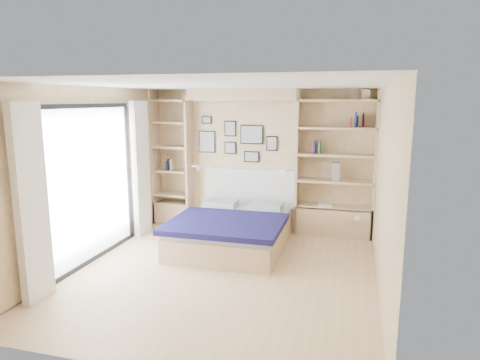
# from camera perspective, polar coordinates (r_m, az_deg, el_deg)

# --- Properties ---
(ground) EXTENTS (4.50, 4.50, 0.00)m
(ground) POSITION_cam_1_polar(r_m,az_deg,el_deg) (5.96, -2.17, -12.21)
(ground) COLOR tan
(ground) RESTS_ON ground
(room_shell) EXTENTS (4.50, 4.50, 4.50)m
(room_shell) POSITION_cam_1_polar(r_m,az_deg,el_deg) (7.17, -1.60, 0.71)
(room_shell) COLOR #DCBB85
(room_shell) RESTS_ON ground
(bed) EXTENTS (1.71, 2.24, 1.07)m
(bed) POSITION_cam_1_polar(r_m,az_deg,el_deg) (6.87, -1.01, -6.63)
(bed) COLOR tan
(bed) RESTS_ON ground
(photo_gallery) EXTENTS (1.48, 0.02, 0.82)m
(photo_gallery) POSITION_cam_1_polar(r_m,az_deg,el_deg) (7.78, -0.60, 5.42)
(photo_gallery) COLOR black
(photo_gallery) RESTS_ON ground
(reading_lamps) EXTENTS (1.92, 0.12, 0.15)m
(reading_lamps) POSITION_cam_1_polar(r_m,az_deg,el_deg) (7.59, 0.06, 1.46)
(reading_lamps) COLOR silver
(reading_lamps) RESTS_ON ground
(shelf_decor) EXTENTS (3.62, 0.23, 2.03)m
(shelf_decor) POSITION_cam_1_polar(r_m,az_deg,el_deg) (7.35, 11.17, 5.63)
(shelf_decor) COLOR maroon
(shelf_decor) RESTS_ON ground
(deck) EXTENTS (3.20, 4.00, 0.05)m
(deck) POSITION_cam_1_polar(r_m,az_deg,el_deg) (7.76, -28.76, -8.05)
(deck) COLOR brown
(deck) RESTS_ON ground
(deck_chair) EXTENTS (0.58, 0.81, 0.74)m
(deck_chair) POSITION_cam_1_polar(r_m,az_deg,el_deg) (8.21, -28.13, -4.45)
(deck_chair) COLOR tan
(deck_chair) RESTS_ON ground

